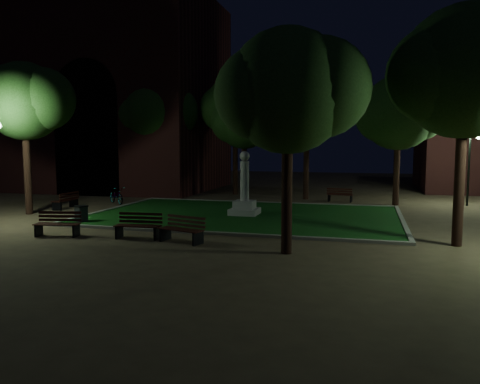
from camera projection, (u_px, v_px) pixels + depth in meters
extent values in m
plane|color=#4D3D2A|center=(234.00, 222.00, 21.78)|extent=(80.00, 80.00, 0.00)
cube|color=#0E400F|center=(245.00, 215.00, 23.70)|extent=(15.00, 10.00, 0.08)
cube|color=slate|center=(212.00, 233.00, 18.80)|extent=(15.40, 0.20, 0.12)
cube|color=slate|center=(266.00, 203.00, 28.59)|extent=(15.40, 0.20, 0.12)
cube|color=slate|center=(111.00, 209.00, 25.68)|extent=(0.20, 10.00, 0.12)
cube|color=slate|center=(403.00, 221.00, 21.70)|extent=(0.20, 10.00, 0.12)
cube|color=#ADA6A1|center=(245.00, 211.00, 23.68)|extent=(1.40, 1.40, 0.30)
cube|color=#ADA6A1|center=(245.00, 205.00, 23.64)|extent=(1.00, 1.00, 0.40)
cylinder|color=#ADA6A1|center=(245.00, 181.00, 23.52)|extent=(0.44, 0.44, 2.00)
sphere|color=#ADA6A1|center=(245.00, 156.00, 23.39)|extent=(0.50, 0.50, 0.50)
cube|color=#4B1E1C|center=(95.00, 97.00, 38.64)|extent=(20.00, 12.00, 15.00)
cube|color=black|center=(98.00, 146.00, 33.94)|extent=(5.00, 3.00, 7.00)
cylinder|color=black|center=(96.00, 97.00, 33.59)|extent=(5.00, 3.00, 5.00)
plane|color=#FF531E|center=(107.00, 146.00, 35.10)|extent=(6.30, 0.00, 6.30)
cylinder|color=black|center=(27.00, 170.00, 24.10)|extent=(0.36, 0.36, 4.60)
sphere|color=#244819|center=(24.00, 101.00, 23.75)|extent=(3.98, 3.98, 3.98)
sphere|color=#244819|center=(43.00, 99.00, 23.67)|extent=(3.18, 3.18, 3.18)
sphere|color=#244819|center=(7.00, 103.00, 23.68)|extent=(2.98, 2.98, 2.98)
cylinder|color=black|center=(244.00, 168.00, 31.87)|extent=(0.36, 0.36, 4.06)
sphere|color=#244819|center=(244.00, 121.00, 31.54)|extent=(3.84, 3.84, 3.84)
sphere|color=#244819|center=(259.00, 119.00, 31.47)|extent=(3.07, 3.07, 3.07)
sphere|color=#244819|center=(232.00, 122.00, 31.47)|extent=(2.88, 2.88, 2.88)
cylinder|color=black|center=(306.00, 162.00, 30.60)|extent=(0.36, 0.36, 4.95)
sphere|color=#244819|center=(307.00, 98.00, 30.18)|extent=(5.48, 5.48, 5.48)
sphere|color=#244819|center=(329.00, 96.00, 30.00)|extent=(4.38, 4.38, 4.38)
sphere|color=#244819|center=(290.00, 100.00, 30.19)|extent=(4.11, 4.11, 4.11)
cylinder|color=black|center=(397.00, 170.00, 27.70)|extent=(0.36, 0.36, 4.14)
sphere|color=#244819|center=(399.00, 113.00, 27.35)|extent=(4.37, 4.37, 4.37)
sphere|color=#244819|center=(418.00, 111.00, 27.25)|extent=(3.50, 3.50, 3.50)
sphere|color=#244819|center=(383.00, 114.00, 27.31)|extent=(3.28, 3.28, 3.28)
cylinder|color=black|center=(460.00, 180.00, 16.49)|extent=(0.36, 0.36, 4.72)
sphere|color=#244819|center=(465.00, 72.00, 16.10)|extent=(4.61, 4.61, 4.61)
sphere|color=#244819|center=(437.00, 75.00, 16.07)|extent=(3.46, 3.46, 3.46)
cylinder|color=black|center=(287.00, 192.00, 15.39)|extent=(0.36, 0.36, 4.11)
sphere|color=#244819|center=(288.00, 91.00, 15.06)|extent=(4.06, 4.06, 4.06)
sphere|color=#244819|center=(320.00, 88.00, 14.97)|extent=(3.25, 3.25, 3.25)
sphere|color=#244819|center=(261.00, 94.00, 14.99)|extent=(3.05, 3.05, 3.05)
cylinder|color=black|center=(156.00, 164.00, 33.12)|extent=(0.36, 0.36, 4.37)
sphere|color=#244819|center=(155.00, 113.00, 32.76)|extent=(4.67, 4.67, 4.67)
sphere|color=#244819|center=(172.00, 112.00, 32.63)|extent=(3.73, 3.73, 3.73)
sphere|color=#244819|center=(141.00, 115.00, 32.72)|extent=(3.50, 3.50, 3.50)
cylinder|color=black|center=(235.00, 160.00, 33.59)|extent=(0.36, 0.36, 4.94)
sphere|color=#244819|center=(235.00, 107.00, 33.20)|extent=(4.37, 4.37, 4.37)
sphere|color=#244819|center=(251.00, 105.00, 33.10)|extent=(3.49, 3.49, 3.49)
sphere|color=#244819|center=(222.00, 108.00, 33.15)|extent=(3.28, 3.28, 3.28)
cylinder|color=black|center=(107.00, 166.00, 33.01)|extent=(0.12, 0.12, 4.20)
cylinder|color=black|center=(106.00, 136.00, 32.79)|extent=(0.90, 0.08, 0.08)
sphere|color=#D8FFD8|center=(100.00, 136.00, 32.91)|extent=(0.28, 0.28, 0.28)
sphere|color=#D8FFD8|center=(112.00, 136.00, 32.67)|extent=(0.28, 0.28, 0.28)
cylinder|color=black|center=(469.00, 172.00, 27.35)|extent=(0.12, 0.12, 4.05)
cylinder|color=black|center=(470.00, 137.00, 27.14)|extent=(0.90, 0.08, 0.08)
sphere|color=#D8FFD8|center=(462.00, 137.00, 27.26)|extent=(0.28, 0.28, 0.28)
sphere|color=#D8FFD8|center=(479.00, 137.00, 27.02)|extent=(0.28, 0.28, 0.28)
cube|color=black|center=(119.00, 232.00, 18.15)|extent=(0.11, 0.61, 0.49)
cube|color=black|center=(157.00, 233.00, 17.85)|extent=(0.11, 0.61, 0.49)
cube|color=black|center=(135.00, 227.00, 17.74)|extent=(1.78, 0.23, 0.04)
cube|color=black|center=(137.00, 226.00, 17.89)|extent=(1.78, 0.23, 0.04)
cube|color=black|center=(139.00, 225.00, 18.04)|extent=(1.78, 0.23, 0.04)
cube|color=black|center=(140.00, 225.00, 18.19)|extent=(1.78, 0.23, 0.04)
cube|color=black|center=(141.00, 222.00, 18.24)|extent=(1.78, 0.20, 0.11)
cube|color=black|center=(141.00, 218.00, 18.23)|extent=(1.78, 0.20, 0.11)
cube|color=black|center=(141.00, 214.00, 18.21)|extent=(1.78, 0.20, 0.11)
cube|color=black|center=(165.00, 234.00, 17.67)|extent=(0.24, 0.60, 0.48)
cube|color=black|center=(198.00, 238.00, 16.86)|extent=(0.24, 0.60, 0.48)
cube|color=black|center=(177.00, 230.00, 17.04)|extent=(1.72, 0.60, 0.04)
cube|color=black|center=(180.00, 230.00, 17.17)|extent=(1.72, 0.60, 0.04)
cube|color=black|center=(182.00, 229.00, 17.30)|extent=(1.72, 0.60, 0.04)
cube|color=black|center=(185.00, 228.00, 17.43)|extent=(1.72, 0.60, 0.04)
cube|color=black|center=(186.00, 225.00, 17.47)|extent=(1.71, 0.56, 0.11)
cube|color=black|center=(186.00, 221.00, 17.46)|extent=(1.71, 0.56, 0.11)
cube|color=black|center=(186.00, 217.00, 17.44)|extent=(1.71, 0.56, 0.11)
cube|color=black|center=(39.00, 230.00, 18.51)|extent=(0.19, 0.60, 0.48)
cube|color=black|center=(76.00, 230.00, 18.42)|extent=(0.19, 0.60, 0.48)
cube|color=black|center=(54.00, 225.00, 18.20)|extent=(1.73, 0.45, 0.04)
cube|color=black|center=(56.00, 224.00, 18.35)|extent=(1.73, 0.45, 0.04)
cube|color=black|center=(58.00, 224.00, 18.50)|extent=(1.73, 0.45, 0.04)
cube|color=black|center=(60.00, 223.00, 18.65)|extent=(1.73, 0.45, 0.04)
cube|color=black|center=(60.00, 220.00, 18.71)|extent=(1.72, 0.41, 0.10)
cube|color=black|center=(60.00, 216.00, 18.69)|extent=(1.72, 0.41, 0.10)
cube|color=black|center=(60.00, 213.00, 18.68)|extent=(1.72, 0.41, 0.10)
cube|color=black|center=(74.00, 203.00, 27.02)|extent=(0.59, 0.08, 0.47)
cube|color=black|center=(57.00, 206.00, 25.59)|extent=(0.59, 0.08, 0.47)
cube|color=black|center=(62.00, 200.00, 26.34)|extent=(0.14, 1.71, 0.04)
cube|color=black|center=(64.00, 200.00, 26.30)|extent=(0.14, 1.71, 0.04)
cube|color=black|center=(66.00, 200.00, 26.26)|extent=(0.14, 1.71, 0.04)
cube|color=black|center=(69.00, 200.00, 26.22)|extent=(0.14, 1.71, 0.04)
cube|color=black|center=(69.00, 199.00, 26.19)|extent=(0.10, 1.71, 0.10)
cube|color=black|center=(69.00, 196.00, 26.17)|extent=(0.10, 1.71, 0.10)
cube|color=black|center=(69.00, 193.00, 26.16)|extent=(0.10, 1.71, 0.10)
cube|color=black|center=(351.00, 199.00, 29.23)|extent=(0.14, 0.55, 0.44)
cube|color=black|center=(329.00, 198.00, 29.79)|extent=(0.14, 0.55, 0.44)
cube|color=black|center=(341.00, 194.00, 29.69)|extent=(1.59, 0.32, 0.04)
cube|color=black|center=(340.00, 195.00, 29.56)|extent=(1.59, 0.32, 0.04)
cube|color=black|center=(340.00, 195.00, 29.43)|extent=(1.59, 0.32, 0.04)
cube|color=black|center=(339.00, 195.00, 29.31)|extent=(1.59, 0.32, 0.04)
cube|color=black|center=(339.00, 194.00, 29.24)|extent=(1.58, 0.28, 0.10)
cube|color=black|center=(339.00, 191.00, 29.23)|extent=(1.58, 0.28, 0.10)
cube|color=black|center=(339.00, 189.00, 29.21)|extent=(1.58, 0.28, 0.10)
cube|color=black|center=(81.00, 215.00, 21.48)|extent=(0.56, 0.56, 0.77)
cube|color=black|center=(81.00, 206.00, 21.44)|extent=(0.63, 0.63, 0.05)
imported|color=black|center=(116.00, 195.00, 28.53)|extent=(1.94, 1.75, 1.02)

